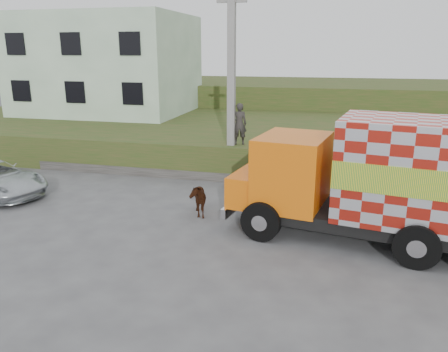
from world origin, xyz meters
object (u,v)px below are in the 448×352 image
(cow, at_px, (197,198))
(pedestrian, at_px, (239,124))
(utility_pole, at_px, (231,83))
(cargo_truck, at_px, (389,181))

(cow, bearing_deg, pedestrian, 59.67)
(utility_pole, xyz_separation_m, pedestrian, (0.30, 0.20, -1.70))
(pedestrian, bearing_deg, cow, 66.95)
(cow, distance_m, pedestrian, 4.96)
(utility_pole, bearing_deg, cow, -92.25)
(utility_pole, distance_m, cargo_truck, 8.11)
(cargo_truck, height_order, pedestrian, cargo_truck)
(utility_pole, relative_size, cow, 5.86)
(cargo_truck, height_order, cow, cargo_truck)
(cow, xyz_separation_m, pedestrian, (0.47, 4.60, 1.80))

